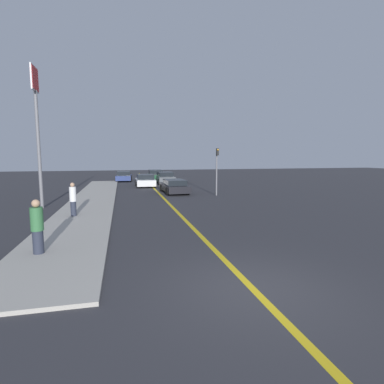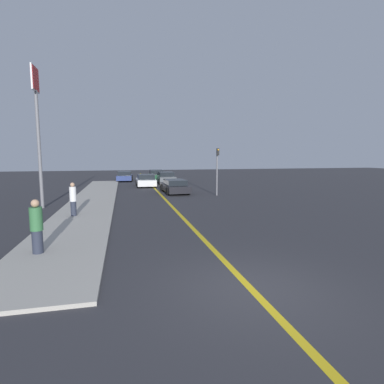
# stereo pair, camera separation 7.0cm
# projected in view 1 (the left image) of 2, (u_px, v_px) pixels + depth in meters

# --- Properties ---
(ground_plane) EXTENTS (120.00, 120.00, 0.00)m
(ground_plane) POSITION_uv_depth(u_px,v_px,m) (253.00, 289.00, 7.16)
(ground_plane) COLOR #333338
(road_center_line) EXTENTS (0.20, 60.00, 0.01)m
(road_center_line) POSITION_uv_depth(u_px,v_px,m) (160.00, 194.00, 24.56)
(road_center_line) COLOR gold
(road_center_line) RESTS_ON ground_plane
(sidewalk_left) EXTENTS (3.02, 31.43, 0.10)m
(sidewalk_left) POSITION_uv_depth(u_px,v_px,m) (93.00, 200.00, 21.20)
(sidewalk_left) COLOR #ADA89E
(sidewalk_left) RESTS_ON ground_plane
(car_near_right_lane) EXTENTS (2.07, 4.56, 1.16)m
(car_near_right_lane) POSITION_uv_depth(u_px,v_px,m) (174.00, 186.00, 25.50)
(car_near_right_lane) COLOR black
(car_near_right_lane) RESTS_ON ground_plane
(car_ahead_center) EXTENTS (1.98, 3.96, 1.26)m
(car_ahead_center) POSITION_uv_depth(u_px,v_px,m) (145.00, 181.00, 30.78)
(car_ahead_center) COLOR silver
(car_ahead_center) RESTS_ON ground_plane
(car_far_distant) EXTENTS (1.96, 4.22, 1.33)m
(car_far_distant) POSITION_uv_depth(u_px,v_px,m) (165.00, 178.00, 34.09)
(car_far_distant) COLOR #4C5156
(car_far_distant) RESTS_ON ground_plane
(car_parked_left_lot) EXTENTS (1.91, 4.00, 1.42)m
(car_parked_left_lot) POSITION_uv_depth(u_px,v_px,m) (155.00, 176.00, 36.95)
(car_parked_left_lot) COLOR #144728
(car_parked_left_lot) RESTS_ON ground_plane
(car_oncoming_far) EXTENTS (2.09, 4.30, 1.22)m
(car_oncoming_far) POSITION_uv_depth(u_px,v_px,m) (124.00, 176.00, 37.34)
(car_oncoming_far) COLOR navy
(car_oncoming_far) RESTS_ON ground_plane
(pedestrian_near_curb) EXTENTS (0.38, 0.38, 1.73)m
(pedestrian_near_curb) POSITION_uv_depth(u_px,v_px,m) (37.00, 227.00, 9.40)
(pedestrian_near_curb) COLOR #282D3D
(pedestrian_near_curb) RESTS_ON sidewalk_left
(pedestrian_mid_group) EXTENTS (0.33, 0.33, 1.72)m
(pedestrian_mid_group) POSITION_uv_depth(u_px,v_px,m) (73.00, 199.00, 15.27)
(pedestrian_mid_group) COLOR #282D3D
(pedestrian_mid_group) RESTS_ON sidewalk_left
(traffic_light) EXTENTS (0.18, 0.40, 3.74)m
(traffic_light) POSITION_uv_depth(u_px,v_px,m) (217.00, 167.00, 23.70)
(traffic_light) COLOR slate
(traffic_light) RESTS_ON ground_plane
(roadside_sign) EXTENTS (0.20, 1.40, 8.32)m
(roadside_sign) POSITION_uv_depth(u_px,v_px,m) (36.00, 110.00, 17.52)
(roadside_sign) COLOR slate
(roadside_sign) RESTS_ON ground_plane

